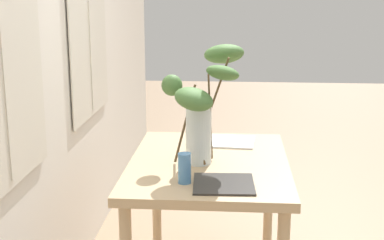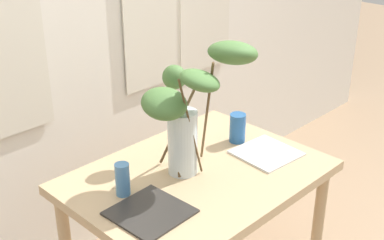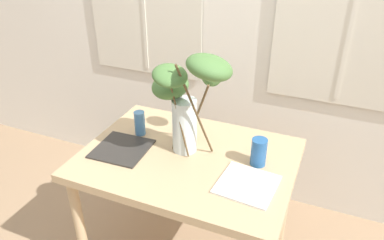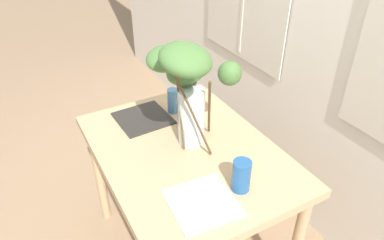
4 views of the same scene
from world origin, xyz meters
TOP-DOWN VIEW (x-y plane):
  - dining_table at (0.00, 0.00)m, footprint 1.11×0.82m
  - vase_with_branches at (-0.01, 0.03)m, footprint 0.53×0.50m
  - drinking_glass_blue_left at (-0.34, 0.10)m, footprint 0.06×0.06m
  - drinking_glass_blue_right at (0.36, 0.07)m, footprint 0.08×0.08m
  - plate_square_left at (-0.35, -0.08)m, footprint 0.29×0.29m
  - plate_square_right at (0.35, -0.11)m, footprint 0.28×0.28m

SIDE VIEW (x-z plane):
  - dining_table at x=0.00m, z-range 0.30..1.07m
  - plate_square_left at x=-0.35m, z-range 0.78..0.79m
  - plate_square_right at x=0.35m, z-range 0.78..0.79m
  - drinking_glass_blue_left at x=-0.34m, z-range 0.78..0.92m
  - drinking_glass_blue_right at x=0.36m, z-range 0.78..0.92m
  - vase_with_branches at x=-0.01m, z-range 0.80..1.42m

